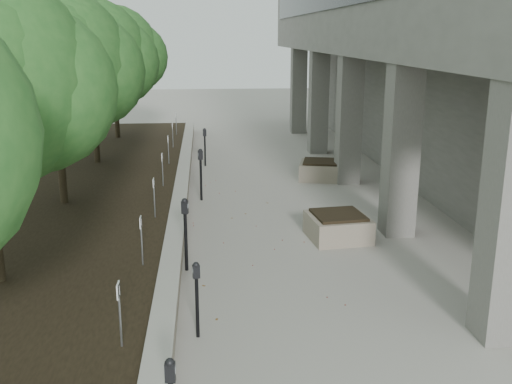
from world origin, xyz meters
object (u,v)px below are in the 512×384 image
parking_meter_2 (197,300)px  crabapple_tree_5 (114,72)px  planter_front (338,226)px  parking_meter_5 (205,147)px  crabapple_tree_4 (92,81)px  planter_back (320,170)px  parking_meter_3 (186,235)px  crabapple_tree_3 (55,97)px  parking_meter_4 (201,175)px

parking_meter_2 → crabapple_tree_5: bearing=88.8°
planter_front → parking_meter_5: bearing=110.5°
crabapple_tree_4 → parking_meter_2: size_ratio=4.29×
planter_back → planter_front: bearing=-97.2°
parking_meter_3 → parking_meter_5: (0.42, 9.73, -0.07)m
crabapple_tree_4 → planter_back: 8.09m
crabapple_tree_5 → crabapple_tree_3: bearing=-90.0°
parking_meter_3 → planter_front: 3.84m
parking_meter_5 → planter_front: parking_meter_5 is taller
parking_meter_4 → parking_meter_3: bearing=-107.4°
crabapple_tree_3 → parking_meter_4: bearing=20.2°
crabapple_tree_5 → parking_meter_3: crabapple_tree_5 is taller
planter_back → crabapple_tree_3: bearing=-154.5°
parking_meter_3 → parking_meter_5: bearing=99.9°
crabapple_tree_4 → parking_meter_4: crabapple_tree_4 is taller
crabapple_tree_4 → parking_meter_2: crabapple_tree_4 is taller
planter_front → planter_back: 5.88m
parking_meter_4 → parking_meter_5: size_ratio=1.09×
planter_front → planter_back: (0.73, 5.83, -0.00)m
crabapple_tree_4 → parking_meter_3: bearing=-69.9°
parking_meter_2 → planter_front: 5.41m
parking_meter_5 → planter_front: bearing=-82.2°
parking_meter_2 → parking_meter_5: 12.48m
parking_meter_5 → planter_back: bearing=-44.2°
parking_meter_2 → planter_back: (3.95, 10.16, -0.33)m
crabapple_tree_5 → parking_meter_2: crabapple_tree_5 is taller
parking_meter_4 → crabapple_tree_5: bearing=98.0°
parking_meter_5 → planter_front: (3.04, -8.15, -0.38)m
crabapple_tree_4 → crabapple_tree_5: (0.00, 5.00, 0.00)m
parking_meter_3 → crabapple_tree_4: bearing=122.5°
parking_meter_2 → parking_meter_3: (-0.25, 2.74, 0.13)m
parking_meter_3 → planter_back: (4.20, 7.42, -0.45)m
parking_meter_4 → crabapple_tree_4: bearing=119.6°
parking_meter_4 → planter_front: bearing=-62.6°
crabapple_tree_3 → planter_back: crabapple_tree_3 is taller
crabapple_tree_4 → parking_meter_4: (3.54, -3.70, -2.36)m
parking_meter_2 → parking_meter_5: parking_meter_5 is taller
crabapple_tree_3 → parking_meter_2: 7.87m
crabapple_tree_5 → planter_back: 10.24m
crabapple_tree_3 → planter_front: size_ratio=4.12×
parking_meter_3 → parking_meter_4: 5.17m
parking_meter_5 → crabapple_tree_5: bearing=119.0°
crabapple_tree_3 → parking_meter_5: (3.67, 5.87, -2.43)m
crabapple_tree_4 → planter_front: (6.72, -7.27, -2.81)m
crabapple_tree_3 → parking_meter_3: size_ratio=3.58×
crabapple_tree_3 → crabapple_tree_5: size_ratio=1.00×
crabapple_tree_3 → parking_meter_3: bearing=-49.9°
parking_meter_2 → parking_meter_4: parking_meter_4 is taller
crabapple_tree_3 → parking_meter_2: (3.50, -6.60, -2.49)m
crabapple_tree_3 → planter_back: size_ratio=4.13×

